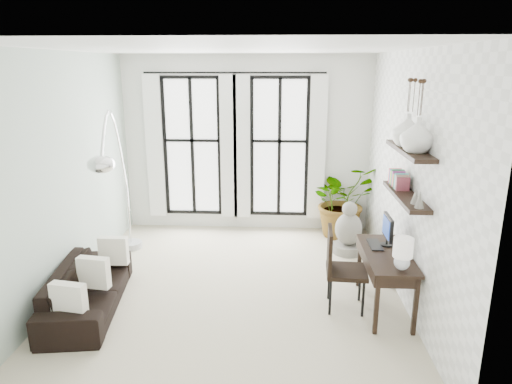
# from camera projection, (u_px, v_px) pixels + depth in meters

# --- Properties ---
(floor) EXTENTS (5.00, 5.00, 0.00)m
(floor) POSITION_uv_depth(u_px,v_px,m) (234.00, 288.00, 6.37)
(floor) COLOR beige
(floor) RESTS_ON ground
(ceiling) EXTENTS (5.00, 5.00, 0.00)m
(ceiling) POSITION_uv_depth(u_px,v_px,m) (231.00, 48.00, 5.51)
(ceiling) COLOR white
(ceiling) RESTS_ON wall_back
(wall_left) EXTENTS (0.00, 5.00, 5.00)m
(wall_left) POSITION_uv_depth(u_px,v_px,m) (64.00, 175.00, 6.06)
(wall_left) COLOR #A7BBAC
(wall_left) RESTS_ON floor
(wall_right) EXTENTS (0.00, 5.00, 5.00)m
(wall_right) POSITION_uv_depth(u_px,v_px,m) (408.00, 179.00, 5.83)
(wall_right) COLOR white
(wall_right) RESTS_ON floor
(wall_back) EXTENTS (4.50, 0.00, 4.50)m
(wall_back) POSITION_uv_depth(u_px,v_px,m) (247.00, 145.00, 8.35)
(wall_back) COLOR white
(wall_back) RESTS_ON floor
(windows) EXTENTS (3.26, 0.13, 2.65)m
(windows) POSITION_uv_depth(u_px,v_px,m) (235.00, 147.00, 8.30)
(windows) COLOR white
(windows) RESTS_ON wall_back
(wall_shelves) EXTENTS (0.25, 1.30, 0.60)m
(wall_shelves) POSITION_uv_depth(u_px,v_px,m) (406.00, 177.00, 5.41)
(wall_shelves) COLOR black
(wall_shelves) RESTS_ON wall_right
(sofa) EXTENTS (0.99, 1.99, 0.56)m
(sofa) POSITION_uv_depth(u_px,v_px,m) (88.00, 288.00, 5.77)
(sofa) COLOR black
(sofa) RESTS_ON floor
(throw_pillows) EXTENTS (0.40, 1.52, 0.40)m
(throw_pillows) POSITION_uv_depth(u_px,v_px,m) (94.00, 272.00, 5.71)
(throw_pillows) COLOR white
(throw_pillows) RESTS_ON sofa
(plant) EXTENTS (1.53, 1.45, 1.34)m
(plant) POSITION_uv_depth(u_px,v_px,m) (342.00, 200.00, 8.17)
(plant) COLOR #2D7228
(plant) RESTS_ON floor
(desk) EXTENTS (0.55, 1.29, 1.15)m
(desk) POSITION_uv_depth(u_px,v_px,m) (387.00, 258.00, 5.60)
(desk) COLOR black
(desk) RESTS_ON floor
(desk_chair) EXTENTS (0.53, 0.53, 1.05)m
(desk_chair) POSITION_uv_depth(u_px,v_px,m) (339.00, 264.00, 5.72)
(desk_chair) COLOR black
(desk_chair) RESTS_ON floor
(arc_lamp) EXTENTS (0.74, 2.30, 2.43)m
(arc_lamp) POSITION_uv_depth(u_px,v_px,m) (113.00, 148.00, 6.31)
(arc_lamp) COLOR silver
(arc_lamp) RESTS_ON floor
(buddha) EXTENTS (0.49, 0.49, 0.88)m
(buddha) POSITION_uv_depth(u_px,v_px,m) (348.00, 232.00, 7.48)
(buddha) COLOR gray
(buddha) RESTS_ON floor
(vase_a) EXTENTS (0.37, 0.37, 0.38)m
(vase_a) POSITION_uv_depth(u_px,v_px,m) (417.00, 135.00, 4.99)
(vase_a) COLOR white
(vase_a) RESTS_ON shelf_upper
(vase_b) EXTENTS (0.37, 0.37, 0.38)m
(vase_b) POSITION_uv_depth(u_px,v_px,m) (408.00, 130.00, 5.37)
(vase_b) COLOR white
(vase_b) RESTS_ON shelf_upper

